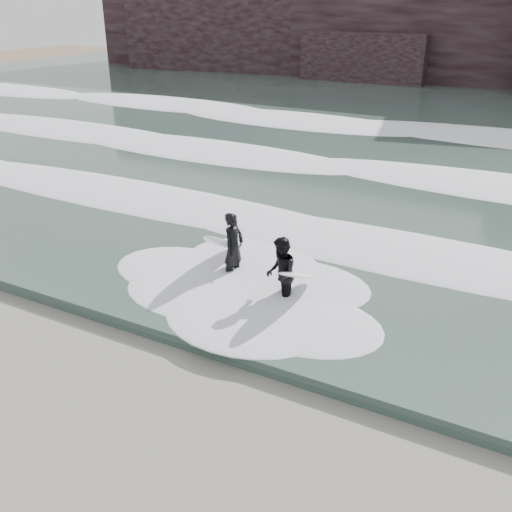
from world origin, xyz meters
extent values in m
plane|color=#846546|center=(0.00, 0.00, 0.00)|extent=(120.00, 120.00, 0.00)
cube|color=#354943|center=(0.00, 29.00, 0.15)|extent=(90.00, 52.00, 0.30)
cube|color=black|center=(0.00, 46.00, 5.00)|extent=(70.00, 9.00, 10.00)
ellipsoid|color=white|center=(0.00, 9.00, 0.40)|extent=(60.00, 3.20, 0.20)
ellipsoid|color=white|center=(0.00, 16.00, 0.42)|extent=(60.00, 4.00, 0.24)
ellipsoid|color=white|center=(0.00, 25.00, 0.45)|extent=(60.00, 4.80, 0.30)
imported|color=black|center=(0.45, 6.21, 0.91)|extent=(0.48, 0.69, 1.82)
ellipsoid|color=white|center=(0.05, 6.26, 0.94)|extent=(1.12, 2.18, 1.27)
imported|color=black|center=(2.09, 5.53, 0.87)|extent=(0.95, 1.04, 1.73)
ellipsoid|color=white|center=(2.51, 5.53, 0.93)|extent=(0.69, 1.95, 0.99)
camera|label=1|loc=(7.08, -4.91, 6.61)|focal=40.00mm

